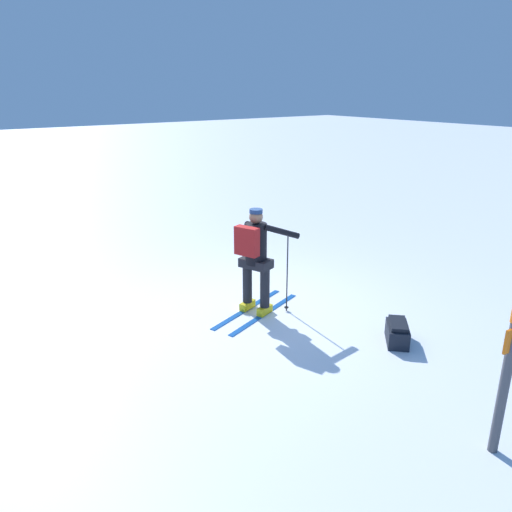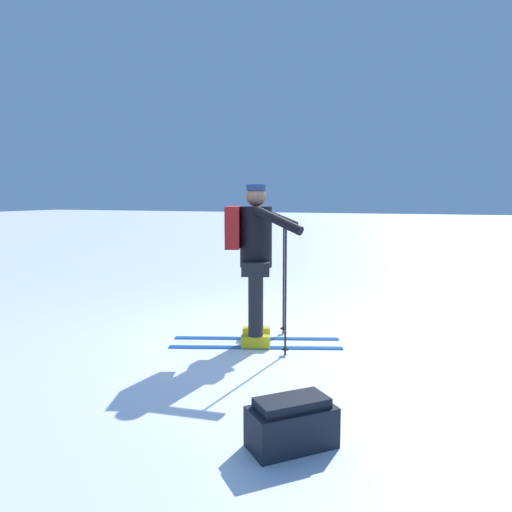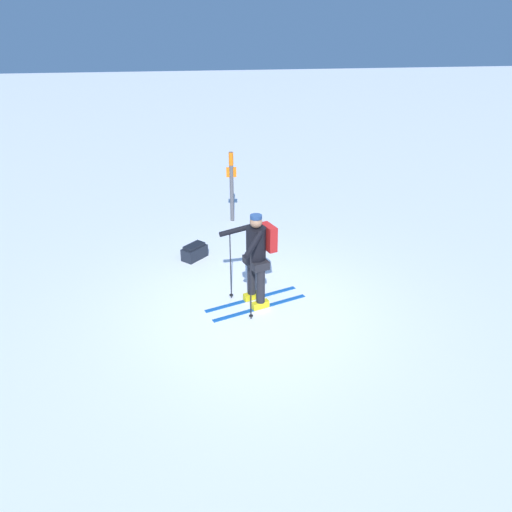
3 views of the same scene
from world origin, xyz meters
name	(u,v)px [view 1 (image 1 of 3)]	position (x,y,z in m)	size (l,w,h in m)	color
ground_plane	(251,308)	(0.00, 0.00, 0.00)	(80.00, 80.00, 0.00)	white
skier	(255,255)	(-0.04, -0.17, 0.97)	(1.84, 1.15, 1.68)	#144C9E
dropped_backpack	(397,333)	(0.98, -2.15, 0.15)	(0.58, 0.58, 0.32)	black
trail_marker	(509,361)	(-0.02, -4.14, 1.01)	(0.24, 0.11, 1.72)	#4C4C51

